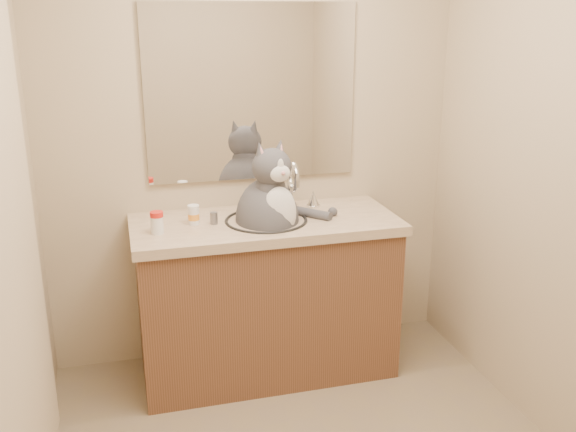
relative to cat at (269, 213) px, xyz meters
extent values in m
cube|color=tan|center=(-0.01, 0.32, 0.31)|extent=(2.20, 0.01, 2.40)
cube|color=tan|center=(-0.01, -2.19, 0.31)|extent=(2.20, 0.01, 2.40)
cube|color=brown|center=(-0.01, 0.03, -0.49)|extent=(1.30, 0.55, 0.80)
cube|color=beige|center=(-0.01, 0.03, -0.07)|extent=(1.34, 0.59, 0.05)
torus|color=black|center=(-0.01, 0.01, -0.04)|extent=(0.42, 0.42, 0.02)
ellipsoid|color=white|center=(-0.01, 0.01, -0.12)|extent=(0.40, 0.40, 0.15)
cylinder|color=silver|center=(0.16, 0.18, 0.06)|extent=(0.03, 0.03, 0.18)
torus|color=silver|center=(0.16, 0.12, 0.15)|extent=(0.03, 0.16, 0.16)
cone|color=silver|center=(0.29, 0.18, 0.01)|extent=(0.06, 0.06, 0.08)
cube|color=white|center=(-0.01, 0.30, 0.56)|extent=(1.10, 0.02, 0.90)
cube|color=beige|center=(-1.06, -0.83, 0.11)|extent=(0.01, 1.20, 1.90)
ellipsoid|color=#434348|center=(-0.01, 0.01, -0.04)|extent=(0.40, 0.43, 0.43)
ellipsoid|color=white|center=(0.03, -0.10, 0.03)|extent=(0.19, 0.14, 0.27)
ellipsoid|color=#434348|center=(0.01, -0.03, 0.24)|extent=(0.23, 0.22, 0.19)
ellipsoid|color=white|center=(0.03, -0.11, 0.23)|extent=(0.11, 0.08, 0.08)
sphere|color=#D88C8C|center=(0.04, -0.13, 0.23)|extent=(0.02, 0.02, 0.02)
cone|color=#434348|center=(-0.05, -0.04, 0.33)|extent=(0.10, 0.09, 0.09)
cone|color=#434348|center=(0.06, 0.00, 0.33)|extent=(0.10, 0.09, 0.09)
cylinder|color=#434348|center=(0.20, 0.03, -0.02)|extent=(0.23, 0.24, 0.05)
cylinder|color=white|center=(-0.55, -0.04, 0.00)|extent=(0.07, 0.07, 0.08)
cylinder|color=red|center=(-0.55, -0.04, 0.05)|extent=(0.07, 0.07, 0.02)
cylinder|color=white|center=(-0.37, 0.05, 0.00)|extent=(0.07, 0.07, 0.08)
cylinder|color=orange|center=(-0.37, 0.05, 0.00)|extent=(0.07, 0.07, 0.03)
cylinder|color=white|center=(-0.37, 0.05, 0.05)|extent=(0.08, 0.08, 0.02)
cylinder|color=slate|center=(-0.27, 0.03, -0.01)|extent=(0.04, 0.04, 0.06)
camera|label=1|loc=(-0.71, -2.96, 0.96)|focal=40.00mm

